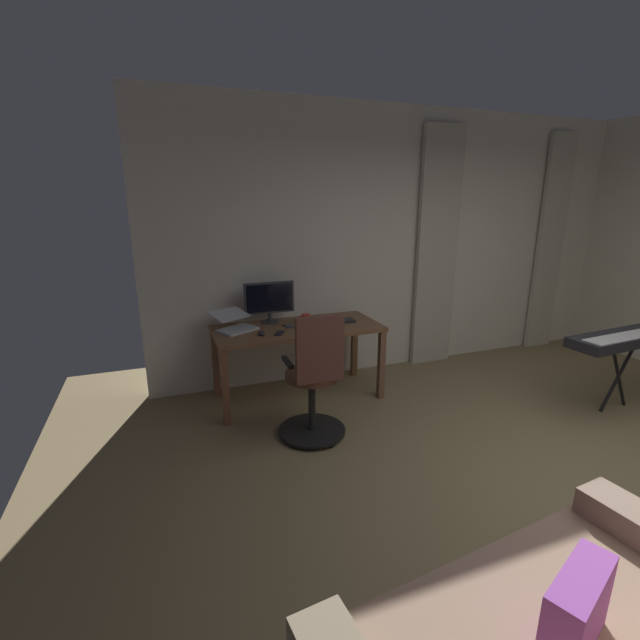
# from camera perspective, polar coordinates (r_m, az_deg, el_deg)

# --- Properties ---
(ground_plane) EXTENTS (7.43, 7.43, 0.00)m
(ground_plane) POSITION_cam_1_polar(r_m,az_deg,el_deg) (3.60, 35.57, -19.83)
(ground_plane) COLOR olive
(back_room_partition) EXTENTS (5.72, 0.10, 2.87)m
(back_room_partition) POSITION_cam_1_polar(r_m,az_deg,el_deg) (5.11, 11.03, 9.90)
(back_room_partition) COLOR beige
(back_room_partition) RESTS_ON ground
(curtain_left_panel) EXTENTS (0.39, 0.06, 2.70)m
(curtain_left_panel) POSITION_cam_1_polar(r_m,az_deg,el_deg) (6.38, 27.89, 8.68)
(curtain_left_panel) COLOR #BCB6A3
(curtain_left_panel) RESTS_ON ground
(curtain_right_panel) EXTENTS (0.51, 0.06, 2.70)m
(curtain_right_panel) POSITION_cam_1_polar(r_m,az_deg,el_deg) (5.23, 15.07, 8.81)
(curtain_right_panel) COLOR #BCB6A3
(curtain_right_panel) RESTS_ON ground
(desk) EXTENTS (1.59, 0.71, 0.73)m
(desk) POSITION_cam_1_polar(r_m,az_deg,el_deg) (4.21, -2.97, -1.95)
(desk) COLOR brown
(desk) RESTS_ON ground
(office_chair) EXTENTS (0.56, 0.56, 1.08)m
(office_chair) POSITION_cam_1_polar(r_m,az_deg,el_deg) (3.51, -0.73, -8.18)
(office_chair) COLOR black
(office_chair) RESTS_ON ground
(computer_monitor) EXTENTS (0.50, 0.18, 0.40)m
(computer_monitor) POSITION_cam_1_polar(r_m,az_deg,el_deg) (4.30, -6.66, 2.66)
(computer_monitor) COLOR #333338
(computer_monitor) RESTS_ON desk
(computer_keyboard) EXTENTS (0.36, 0.13, 0.02)m
(computer_keyboard) POSITION_cam_1_polar(r_m,az_deg,el_deg) (4.31, 2.18, -0.19)
(computer_keyboard) COLOR #232328
(computer_keyboard) RESTS_ON desk
(laptop) EXTENTS (0.46, 0.47, 0.17)m
(laptop) POSITION_cam_1_polar(r_m,az_deg,el_deg) (4.14, -11.13, -0.50)
(laptop) COLOR #B7BCC1
(laptop) RESTS_ON desk
(computer_mouse) EXTENTS (0.06, 0.10, 0.04)m
(computer_mouse) POSITION_cam_1_polar(r_m,az_deg,el_deg) (3.94, -7.70, -1.72)
(computer_mouse) COLOR #232328
(computer_mouse) RESTS_ON desk
(cell_phone_by_monitor) EXTENTS (0.13, 0.16, 0.01)m
(cell_phone_by_monitor) POSITION_cam_1_polar(r_m,az_deg,el_deg) (3.97, -5.36, -1.74)
(cell_phone_by_monitor) COLOR #232328
(cell_phone_by_monitor) RESTS_ON desk
(cell_phone_face_up) EXTENTS (0.08, 0.15, 0.01)m
(cell_phone_face_up) POSITION_cam_1_polar(r_m,az_deg,el_deg) (4.18, -4.11, -0.79)
(cell_phone_face_up) COLOR #333338
(cell_phone_face_up) RESTS_ON desk
(mug_coffee) EXTENTS (0.13, 0.09, 0.10)m
(mug_coffee) POSITION_cam_1_polar(r_m,az_deg,el_deg) (4.26, -1.92, 0.16)
(mug_coffee) COLOR #CC3D33
(mug_coffee) RESTS_ON desk
(piano_keyboard) EXTENTS (1.24, 0.39, 0.76)m
(piano_keyboard) POSITION_cam_1_polar(r_m,az_deg,el_deg) (4.82, 35.18, -2.08)
(piano_keyboard) COLOR black
(piano_keyboard) RESTS_ON ground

